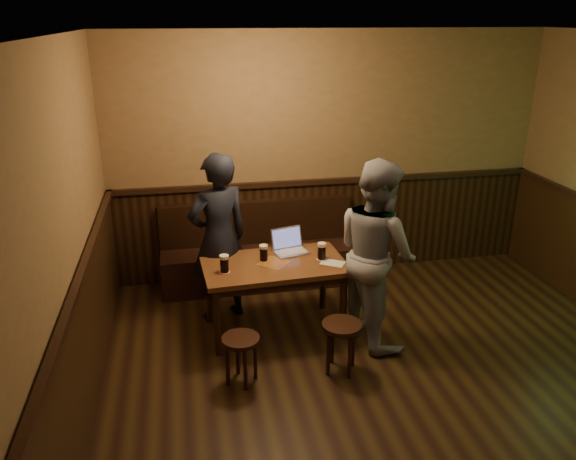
# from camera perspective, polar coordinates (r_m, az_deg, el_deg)

# --- Properties ---
(room) EXTENTS (5.04, 6.04, 2.84)m
(room) POSITION_cam_1_polar(r_m,az_deg,el_deg) (4.10, 14.12, -4.63)
(room) COLOR black
(room) RESTS_ON ground
(bench) EXTENTS (2.20, 0.50, 0.95)m
(bench) POSITION_cam_1_polar(r_m,az_deg,el_deg) (6.46, -2.96, -2.91)
(bench) COLOR black
(bench) RESTS_ON ground
(pub_table) EXTENTS (1.39, 0.85, 0.73)m
(pub_table) POSITION_cam_1_polar(r_m,az_deg,el_deg) (5.38, -1.42, -4.29)
(pub_table) COLOR #533617
(pub_table) RESTS_ON ground
(stool_left) EXTENTS (0.36, 0.36, 0.43)m
(stool_left) POSITION_cam_1_polar(r_m,az_deg,el_deg) (4.79, -4.81, -11.72)
(stool_left) COLOR black
(stool_left) RESTS_ON ground
(stool_right) EXTENTS (0.44, 0.44, 0.47)m
(stool_right) POSITION_cam_1_polar(r_m,az_deg,el_deg) (4.92, 5.45, -10.39)
(stool_right) COLOR black
(stool_right) RESTS_ON ground
(pint_left) EXTENTS (0.11, 0.11, 0.17)m
(pint_left) POSITION_cam_1_polar(r_m,az_deg,el_deg) (5.15, -6.48, -3.42)
(pint_left) COLOR #AA2D14
(pint_left) RESTS_ON pub_table
(pint_mid) EXTENTS (0.10, 0.10, 0.16)m
(pint_mid) POSITION_cam_1_polar(r_m,az_deg,el_deg) (5.36, -2.48, -2.34)
(pint_mid) COLOR #AA2D14
(pint_mid) RESTS_ON pub_table
(pint_right) EXTENTS (0.11, 0.11, 0.17)m
(pint_right) POSITION_cam_1_polar(r_m,az_deg,el_deg) (5.40, 3.44, -2.15)
(pint_right) COLOR #AA2D14
(pint_right) RESTS_ON pub_table
(laptop) EXTENTS (0.38, 0.33, 0.23)m
(laptop) POSITION_cam_1_polar(r_m,az_deg,el_deg) (5.58, 0.13, -1.61)
(laptop) COLOR silver
(laptop) RESTS_ON pub_table
(menu) EXTENTS (0.27, 0.25, 0.00)m
(menu) POSITION_cam_1_polar(r_m,az_deg,el_deg) (5.36, 4.56, -3.35)
(menu) COLOR silver
(menu) RESTS_ON pub_table
(person_suit) EXTENTS (0.74, 0.62, 1.73)m
(person_suit) POSITION_cam_1_polar(r_m,az_deg,el_deg) (5.57, -7.05, -0.86)
(person_suit) COLOR black
(person_suit) RESTS_ON ground
(person_grey) EXTENTS (0.87, 1.00, 1.77)m
(person_grey) POSITION_cam_1_polar(r_m,az_deg,el_deg) (5.23, 8.96, -2.28)
(person_grey) COLOR gray
(person_grey) RESTS_ON ground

